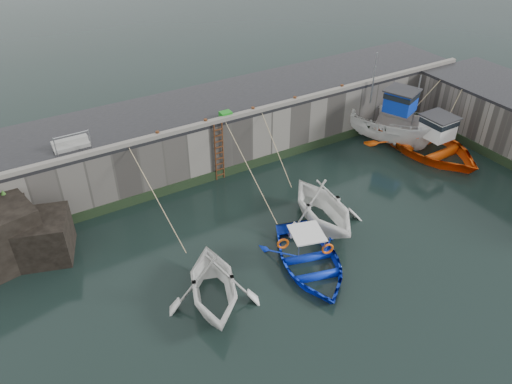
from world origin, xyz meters
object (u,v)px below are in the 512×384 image
ladder (219,152)px  fish_crate (226,115)px  boat_far_white (387,125)px  bollard_d (295,99)px  bollard_b (206,122)px  bollard_e (342,87)px  boat_near_blue (309,265)px  boat_far_orange (426,143)px  boat_near_white (214,300)px  bollard_c (253,110)px  bollard_a (158,134)px  boat_near_blacktrim (321,222)px

ladder → fish_crate: bearing=36.6°
boat_far_white → bollard_d: size_ratio=23.91×
bollard_b → bollard_e: (8.50, 0.00, 0.00)m
boat_near_blue → bollard_b: bollard_b is taller
boat_far_white → bollard_e: (-2.38, 1.60, 2.27)m
boat_far_orange → bollard_b: size_ratio=25.96×
boat_near_white → bollard_c: 10.65m
boat_near_blue → ladder: bearing=106.5°
boat_near_white → boat_far_white: boat_far_white is taller
boat_near_white → bollard_d: bollard_d is taller
bollard_c → bollard_d: (2.60, 0.00, 0.00)m
bollard_a → bollard_e: same height
boat_near_blue → boat_far_white: 12.21m
boat_near_white → boat_near_blacktrim: 6.75m
boat_near_blacktrim → bollard_d: 7.32m
ladder → bollard_e: bollard_e is taller
ladder → bollard_a: 3.47m
boat_far_orange → bollard_d: size_ratio=25.96×
ladder → boat_far_orange: bearing=-16.2°
ladder → bollard_b: 1.81m
boat_near_blue → boat_far_white: bearing=48.1°
boat_near_white → bollard_e: (12.18, 7.87, 3.30)m
boat_near_blacktrim → bollard_d: (2.47, 6.05, 3.30)m
boat_near_white → bollard_d: size_ratio=15.70×
boat_near_blacktrim → bollard_a: (-5.33, 6.05, 3.30)m
ladder → bollard_d: bearing=4.0°
boat_far_orange → bollard_c: (-9.30, 3.67, 2.83)m
boat_near_blacktrim → bollard_c: bearing=98.1°
bollard_a → bollard_c: bearing=0.0°
boat_far_orange → fish_crate: (-10.78, 3.86, 2.83)m
boat_near_blue → boat_near_blacktrim: 3.05m
bollard_a → bollard_e: 11.00m
boat_near_blue → bollard_b: bearing=109.9°
fish_crate → bollard_e: bearing=-1.8°
fish_crate → bollard_e: (7.28, -0.20, -0.01)m
boat_near_white → boat_far_orange: size_ratio=0.60×
ladder → bollard_c: bearing=8.7°
fish_crate → bollard_a: 3.72m
boat_near_blue → bollard_e: bollard_e is taller
boat_near_white → fish_crate: 10.00m
boat_far_orange → bollard_d: boat_far_orange is taller
boat_near_white → boat_far_white: 15.88m
ladder → boat_far_white: size_ratio=0.48×
boat_far_white → bollard_a: size_ratio=23.91×
boat_near_white → boat_far_white: size_ratio=0.66×
boat_near_white → bollard_b: bollard_b is taller
bollard_b → boat_near_white: bearing=-115.0°
boat_near_blacktrim → bollard_d: bollard_d is taller
boat_far_white → fish_crate: bearing=147.2°
fish_crate → ladder: bearing=-143.7°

